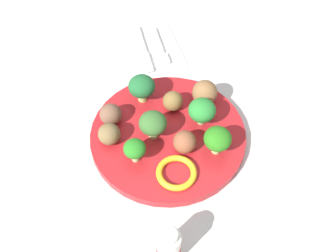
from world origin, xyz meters
The scene contains 17 objects.
ground_plane centered at (0.00, 0.00, 0.00)m, with size 4.00×4.00×0.00m, color beige.
plate centered at (0.00, 0.00, 0.01)m, with size 0.28×0.28×0.02m, color red.
broccoli_floret_back_right centered at (-0.01, 0.06, 0.05)m, with size 0.05×0.05×0.05m.
broccoli_floret_center centered at (0.06, 0.07, 0.05)m, with size 0.05×0.05×0.05m.
broccoli_floret_near_rim centered at (-0.09, -0.03, 0.05)m, with size 0.05×0.05×0.06m.
broccoli_floret_front_right centered at (0.00, -0.03, 0.05)m, with size 0.05×0.05×0.06m.
broccoli_floret_front_left centered at (0.04, -0.07, 0.05)m, with size 0.04×0.04×0.05m.
meatball_far_rim centered at (0.04, 0.02, 0.04)m, with size 0.04×0.04×0.04m, color brown.
meatball_center centered at (-0.06, 0.08, 0.04)m, with size 0.05×0.05×0.05m, color brown.
meatball_mid_left centered at (-0.05, -0.09, 0.04)m, with size 0.04×0.04×0.04m, color brown.
meatball_near_rim centered at (-0.06, 0.02, 0.03)m, with size 0.04×0.04×0.04m, color brown.
meatball_back_right centered at (-0.01, -0.10, 0.04)m, with size 0.04×0.04×0.04m, color brown.
pepper_ring_mid_right centered at (0.09, -0.01, 0.02)m, with size 0.07×0.07×0.01m, color yellow.
napkin centered at (-0.24, 0.02, 0.00)m, with size 0.17×0.12×0.01m, color white.
fork centered at (-0.24, 0.04, 0.01)m, with size 0.12×0.02×0.01m.
knife centered at (-0.23, 0.00, 0.01)m, with size 0.15×0.02×0.01m.
yogurt_bottle centered at (0.21, -0.05, 0.03)m, with size 0.04×0.04×0.07m.
Camera 1 is at (0.43, -0.10, 0.61)m, focal length 44.38 mm.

